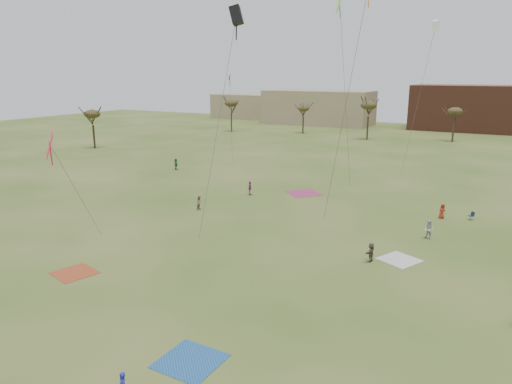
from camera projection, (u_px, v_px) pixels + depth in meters
The scene contains 17 objects.
ground at pixel (169, 311), 31.67m from camera, with size 260.00×260.00×0.00m, color #34531A.
spectator_fore_b at pixel (200, 203), 54.90m from camera, with size 0.79×0.62×1.63m, color #887A56.
spectator_fore_c at pixel (371, 252), 39.79m from camera, with size 1.52×0.48×1.63m, color brown.
spectator_mid_d at pixel (250, 188), 61.41m from camera, with size 1.06×0.44×1.82m, color #994084.
spectator_mid_e at pixel (429, 230), 45.12m from camera, with size 0.91×0.71×1.88m, color silver.
flyer_far_a at pixel (176, 164), 77.54m from camera, with size 1.65×0.53×1.78m, color #267434.
flyer_far_b at pixel (442, 211), 51.59m from camera, with size 0.79×0.52×1.62m, color #A32C1B.
blanket_red at pixel (75, 273), 37.67m from camera, with size 2.93×2.93×0.03m, color #AB4522.
blanket_blue at pixel (190, 361), 26.17m from camera, with size 3.25×3.25×0.03m, color #245D9F.
blanket_cream at pixel (399, 260), 40.32m from camera, with size 2.90×2.90×0.03m, color silver.
blanket_plum at pixel (304, 193), 62.48m from camera, with size 3.91×3.91×0.03m, color #A63364.
camp_chair_right at pixel (471, 217), 51.22m from camera, with size 0.74×0.74×0.87m.
kites_aloft at pixel (298, 44), 47.85m from camera, with size 68.27×64.68×23.87m.
tree_line at pixel (400, 114), 98.57m from camera, with size 117.44×49.32×8.91m.
building_tan at pixel (318, 107), 144.58m from camera, with size 32.00×14.00×10.00m, color #937F60.
building_brick at pixel (463, 108), 129.94m from camera, with size 26.00×16.00×12.00m, color brown.
building_tan_west at pixel (244, 106), 164.77m from camera, with size 20.00×12.00×8.00m, color #937F60.
Camera 1 is at (18.90, -22.48, 15.36)m, focal length 33.59 mm.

